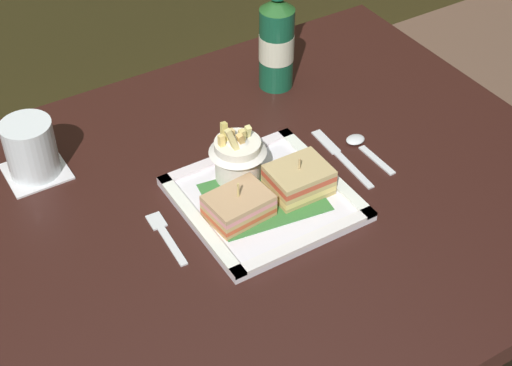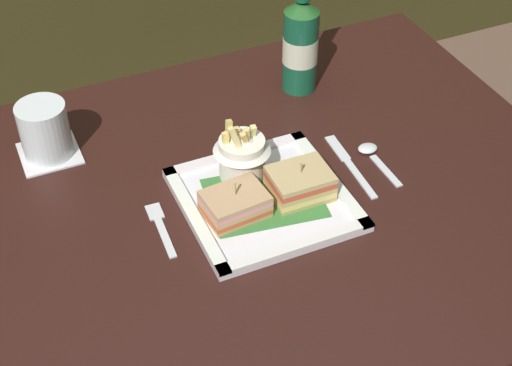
# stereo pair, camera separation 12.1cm
# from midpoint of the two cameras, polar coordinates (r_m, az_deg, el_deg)

# --- Properties ---
(dining_table) EXTENTS (1.12, 0.86, 0.77)m
(dining_table) POSITION_cam_midpoint_polar(r_m,az_deg,el_deg) (1.36, -3.13, -6.54)
(dining_table) COLOR black
(dining_table) RESTS_ON ground_plane
(square_plate) EXTENTS (0.26, 0.26, 0.02)m
(square_plate) POSITION_cam_midpoint_polar(r_m,az_deg,el_deg) (1.24, -2.20, -1.32)
(square_plate) COLOR white
(square_plate) RESTS_ON dining_table
(sandwich_half_left) EXTENTS (0.10, 0.08, 0.07)m
(sandwich_half_left) POSITION_cam_midpoint_polar(r_m,az_deg,el_deg) (1.19, -4.22, -1.83)
(sandwich_half_left) COLOR tan
(sandwich_half_left) RESTS_ON square_plate
(sandwich_half_right) EXTENTS (0.10, 0.08, 0.07)m
(sandwich_half_right) POSITION_cam_midpoint_polar(r_m,az_deg,el_deg) (1.23, 0.38, 0.13)
(sandwich_half_right) COLOR tan
(sandwich_half_right) RESTS_ON square_plate
(fries_cup) EXTENTS (0.09, 0.09, 0.11)m
(fries_cup) POSITION_cam_midpoint_polar(r_m,az_deg,el_deg) (1.24, -4.19, 2.14)
(fries_cup) COLOR white
(fries_cup) RESTS_ON square_plate
(beer_bottle) EXTENTS (0.07, 0.07, 0.26)m
(beer_bottle) POSITION_cam_midpoint_polar(r_m,az_deg,el_deg) (1.45, -0.89, 10.46)
(beer_bottle) COLOR #144F35
(beer_bottle) RESTS_ON dining_table
(drink_coaster) EXTENTS (0.10, 0.10, 0.00)m
(drink_coaster) POSITION_cam_midpoint_polar(r_m,az_deg,el_deg) (1.36, -18.46, 0.70)
(drink_coaster) COLOR silver
(drink_coaster) RESTS_ON dining_table
(water_glass) EXTENTS (0.08, 0.08, 0.10)m
(water_glass) POSITION_cam_midpoint_polar(r_m,az_deg,el_deg) (1.34, -18.86, 2.17)
(water_glass) COLOR silver
(water_glass) RESTS_ON dining_table
(fork) EXTENTS (0.03, 0.13, 0.00)m
(fork) POSITION_cam_midpoint_polar(r_m,az_deg,el_deg) (1.20, -9.65, -3.95)
(fork) COLOR silver
(fork) RESTS_ON dining_table
(knife) EXTENTS (0.02, 0.18, 0.00)m
(knife) POSITION_cam_midpoint_polar(r_m,az_deg,el_deg) (1.33, 3.63, 1.93)
(knife) COLOR silver
(knife) RESTS_ON dining_table
(spoon) EXTENTS (0.03, 0.12, 0.01)m
(spoon) POSITION_cam_midpoint_polar(r_m,az_deg,el_deg) (1.35, 5.22, 2.76)
(spoon) COLOR silver
(spoon) RESTS_ON dining_table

